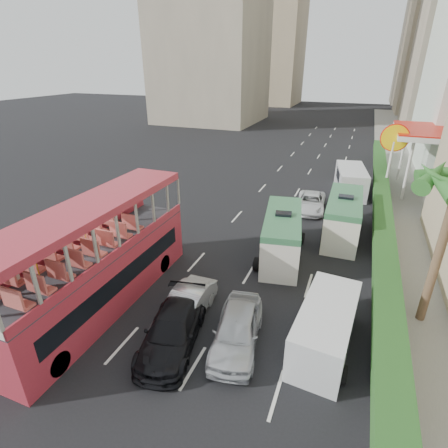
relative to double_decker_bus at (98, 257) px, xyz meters
The scene contains 17 objects.
ground_plane 6.51m from the double_decker_bus, ahead, with size 200.00×200.00×0.00m, color black.
double_decker_bus is the anchor object (origin of this frame).
car_silver_lane_a 4.83m from the double_decker_bus, ahead, with size 1.43×4.10×1.35m, color silver.
car_silver_lane_b 7.18m from the double_decker_bus, ahead, with size 1.78×4.42×1.51m, color silver.
car_black 5.12m from the double_decker_bus, 14.93° to the right, with size 1.98×4.87×1.41m, color black.
van_asset 17.17m from the double_decker_bus, 64.64° to the left, with size 2.07×4.50×1.25m, color silver.
minibus_near 10.12m from the double_decker_bus, 47.84° to the left, with size 1.99×5.98×2.65m, color silver.
minibus_far 15.15m from the double_decker_bus, 49.33° to the left, with size 2.02×6.07×2.69m, color silver.
panel_van_near 10.17m from the double_decker_bus, ahead, with size 1.92×4.80×1.92m, color silver.
panel_van_far 22.89m from the double_decker_bus, 64.47° to the left, with size 2.21×5.52×2.21m, color silver.
sidewalk 29.26m from the double_decker_bus, 59.04° to the left, with size 6.00×120.00×0.18m, color #99968C.
kerb_wall 18.66m from the double_decker_bus, 48.93° to the left, with size 0.30×44.00×1.00m, color silver.
hedge 18.60m from the double_decker_bus, 48.93° to the left, with size 1.10×44.00×0.70m, color #2D6626.
palm_tree 14.39m from the double_decker_bus, 16.16° to the left, with size 0.36×0.36×6.40m, color brown.
shell_station 28.02m from the double_decker_bus, 55.18° to the left, with size 6.50×8.00×5.50m, color silver.
tower_far_b 107.94m from the double_decker_bus, 77.53° to the left, with size 14.00×14.00×40.00m, color tan.
tower_left_b 93.68m from the double_decker_bus, 100.08° to the left, with size 16.00×16.00×46.00m, color tan.
Camera 1 is at (4.20, -10.56, 10.44)m, focal length 28.00 mm.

